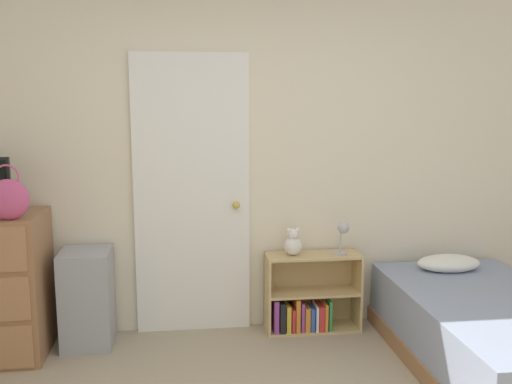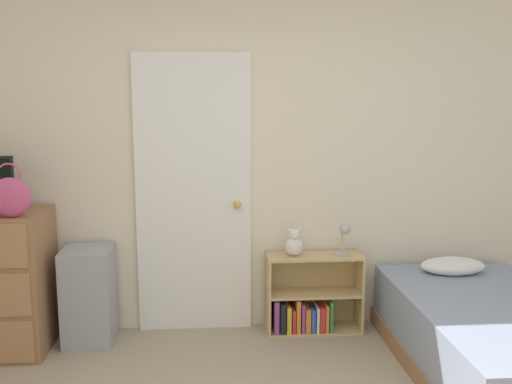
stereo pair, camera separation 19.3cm
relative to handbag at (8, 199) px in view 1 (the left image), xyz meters
name	(u,v)px [view 1 (the left image)]	position (x,y,z in m)	size (l,w,h in m)	color
wall_back	(239,159)	(1.49, 0.51, 0.17)	(10.00, 0.06, 2.55)	beige
door_closed	(192,196)	(1.14, 0.45, -0.08)	(0.84, 0.09, 2.04)	white
handbag	(8,199)	(0.00, 0.00, 0.00)	(0.26, 0.12, 0.35)	#C64C7F
storage_bin	(87,298)	(0.40, 0.27, -0.76)	(0.34, 0.37, 0.68)	#999EA8
bookshelf	(307,301)	(1.98, 0.33, -0.88)	(0.70, 0.25, 0.58)	tan
teddy_bear	(293,243)	(1.87, 0.33, -0.43)	(0.13, 0.13, 0.20)	silver
desk_lamp	(343,232)	(2.23, 0.29, -0.35)	(0.11, 0.10, 0.25)	#B2B2B7
bed	(493,335)	(3.01, -0.45, -0.87)	(1.04, 1.83, 0.58)	#996B47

